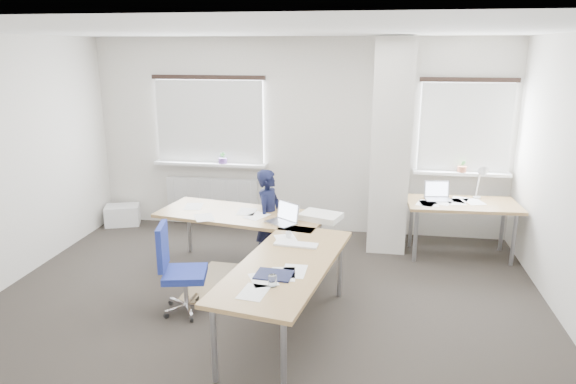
% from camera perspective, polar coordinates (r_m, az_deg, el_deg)
% --- Properties ---
extents(ground, '(6.00, 6.00, 0.00)m').
position_cam_1_polar(ground, '(5.57, -2.78, -12.70)').
color(ground, '#282520').
rests_on(ground, ground).
extents(room_shell, '(6.04, 5.04, 2.82)m').
position_cam_1_polar(room_shell, '(5.38, -0.10, 6.10)').
color(room_shell, beige).
rests_on(room_shell, ground).
extents(floor_mat, '(1.38, 1.19, 0.01)m').
position_cam_1_polar(floor_mat, '(6.03, -4.37, -10.32)').
color(floor_mat, olive).
rests_on(floor_mat, ground).
extents(white_crate, '(0.59, 0.50, 0.30)m').
position_cam_1_polar(white_crate, '(8.35, -17.90, -2.44)').
color(white_crate, white).
rests_on(white_crate, ground).
extents(desk_main, '(2.40, 2.98, 0.96)m').
position_cam_1_polar(desk_main, '(5.49, -2.51, -5.14)').
color(desk_main, olive).
rests_on(desk_main, ground).
extents(desk_side, '(1.43, 0.77, 1.22)m').
position_cam_1_polar(desk_side, '(6.98, 18.79, -1.46)').
color(desk_side, olive).
rests_on(desk_side, ground).
extents(task_chair, '(0.53, 0.52, 0.96)m').
position_cam_1_polar(task_chair, '(5.47, -11.65, -10.41)').
color(task_chair, navy).
rests_on(task_chair, ground).
extents(person, '(0.40, 0.51, 1.24)m').
position_cam_1_polar(person, '(6.32, -2.09, -2.99)').
color(person, black).
rests_on(person, ground).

